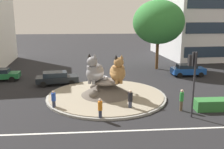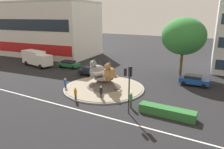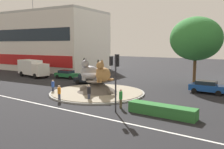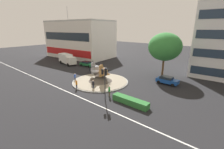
{
  "view_description": "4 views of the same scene",
  "coord_description": "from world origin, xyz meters",
  "views": [
    {
      "loc": [
        -1.25,
        -22.88,
        7.7
      ],
      "look_at": [
        0.67,
        1.66,
        1.79
      ],
      "focal_mm": 40.35,
      "sensor_mm": 36.0,
      "label": 1
    },
    {
      "loc": [
        14.48,
        -23.81,
        9.95
      ],
      "look_at": [
        0.9,
        0.69,
        2.0
      ],
      "focal_mm": 33.57,
      "sensor_mm": 36.0,
      "label": 2
    },
    {
      "loc": [
        17.45,
        -22.06,
        5.84
      ],
      "look_at": [
        0.55,
        2.3,
        2.1
      ],
      "focal_mm": 38.19,
      "sensor_mm": 36.0,
      "label": 3
    },
    {
      "loc": [
        20.86,
        -21.07,
        10.63
      ],
      "look_at": [
        2.31,
        0.95,
        1.82
      ],
      "focal_mm": 24.59,
      "sensor_mm": 36.0,
      "label": 4
    }
  ],
  "objects": [
    {
      "name": "traffic_light_mast",
      "position": [
        6.16,
        -5.27,
        3.68
      ],
      "size": [
        0.71,
        0.56,
        5.02
      ],
      "rotation": [
        0.0,
        0.0,
        1.62
      ],
      "color": "#2D2D33",
      "rests_on": "ground"
    },
    {
      "name": "pedestrian_green_shirt",
      "position": [
        5.9,
        -4.0,
        0.97
      ],
      "size": [
        0.32,
        0.32,
        1.8
      ],
      "rotation": [
        0.0,
        0.0,
        0.64
      ],
      "color": "brown",
      "rests_on": "ground"
    },
    {
      "name": "shophouse_block",
      "position": [
        -26.16,
        16.19,
        6.55
      ],
      "size": [
        24.86,
        15.79,
        18.1
      ],
      "rotation": [
        0.0,
        0.0,
        0.09
      ],
      "color": "silver",
      "rests_on": "ground"
    },
    {
      "name": "pedestrian_blue_shirt",
      "position": [
        -4.52,
        -2.89,
        0.85
      ],
      "size": [
        0.36,
        0.36,
        1.62
      ],
      "rotation": [
        0.0,
        0.0,
        5.9
      ],
      "color": "#33384C",
      "rests_on": "ground"
    },
    {
      "name": "pedestrian_orange_shirt",
      "position": [
        -0.76,
        -5.36,
        0.89
      ],
      "size": [
        0.34,
        0.34,
        1.69
      ],
      "rotation": [
        0.0,
        0.0,
        0.21
      ],
      "color": "#33384C",
      "rests_on": "ground"
    },
    {
      "name": "lane_centreline",
      "position": [
        0.0,
        -7.31,
        0.0
      ],
      "size": [
        112.0,
        0.2,
        0.01
      ],
      "primitive_type": "cube",
      "color": "silver",
      "rests_on": "ground"
    },
    {
      "name": "ground_plane",
      "position": [
        0.0,
        0.0,
        0.0
      ],
      "size": [
        160.0,
        160.0,
        0.0
      ],
      "primitive_type": "plane",
      "color": "black"
    },
    {
      "name": "clipped_hedge_strip",
      "position": [
        9.92,
        -4.01,
        0.45
      ],
      "size": [
        5.71,
        1.2,
        0.9
      ],
      "primitive_type": "cube",
      "color": "#2D7033",
      "rests_on": "ground"
    },
    {
      "name": "cat_statue_grey",
      "position": [
        -1.08,
        -0.19,
        2.57
      ],
      "size": [
        2.61,
        2.8,
        2.73
      ],
      "rotation": [
        0.0,
        0.0,
        -1.99
      ],
      "color": "gray",
      "rests_on": "roundabout_island"
    },
    {
      "name": "cat_statue_tabby",
      "position": [
        1.06,
        -0.32,
        2.53
      ],
      "size": [
        1.59,
        2.61,
        2.62
      ],
      "rotation": [
        0.0,
        0.0,
        -1.5
      ],
      "color": "#9E703D",
      "rests_on": "roundabout_island"
    },
    {
      "name": "delivery_box_truck",
      "position": [
        -19.0,
        5.09,
        1.64
      ],
      "size": [
        7.64,
        3.4,
        3.01
      ],
      "rotation": [
        0.0,
        0.0,
        -0.15
      ],
      "color": "silver",
      "rests_on": "ground"
    },
    {
      "name": "roundabout_island",
      "position": [
        -0.01,
        -0.01,
        0.53
      ],
      "size": [
        11.29,
        11.29,
        1.57
      ],
      "color": "gray",
      "rests_on": "ground"
    },
    {
      "name": "broadleaf_tree_behind_island",
      "position": [
        7.97,
        12.15,
        6.63
      ],
      "size": [
        7.14,
        7.14,
        9.68
      ],
      "color": "brown",
      "rests_on": "ground"
    },
    {
      "name": "pedestrian_black_shirt",
      "position": [
        1.75,
        -3.6,
        0.91
      ],
      "size": [
        0.38,
        0.38,
        1.73
      ],
      "rotation": [
        0.0,
        0.0,
        5.11
      ],
      "color": "#33384C",
      "rests_on": "ground"
    },
    {
      "name": "hatchback_near_shophouse",
      "position": [
        10.84,
        7.6,
        0.81
      ],
      "size": [
        4.15,
        2.03,
        1.52
      ],
      "rotation": [
        0.0,
        0.0,
        0.01
      ],
      "color": "#19479E",
      "rests_on": "ground"
    },
    {
      "name": "sedan_on_far_lane",
      "position": [
        -5.3,
        4.79,
        0.77
      ],
      "size": [
        4.83,
        2.55,
        1.45
      ],
      "rotation": [
        0.0,
        0.0,
        0.15
      ],
      "color": "black",
      "rests_on": "ground"
    },
    {
      "name": "parked_car_right",
      "position": [
        -12.26,
        7.06,
        0.76
      ],
      "size": [
        4.5,
        2.29,
        1.41
      ],
      "rotation": [
        0.0,
        0.0,
        0.08
      ],
      "color": "#1E6B38",
      "rests_on": "ground"
    }
  ]
}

